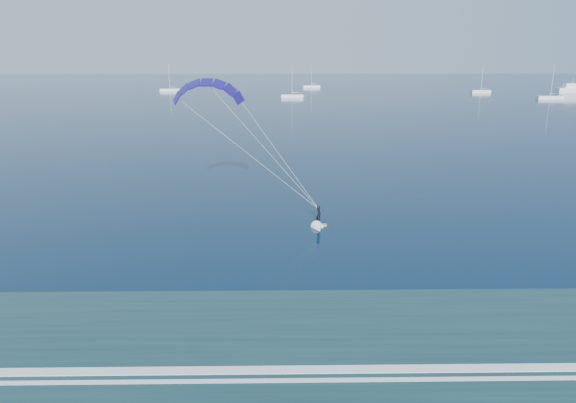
# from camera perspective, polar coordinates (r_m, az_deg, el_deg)

# --- Properties ---
(kitesurfer_rig) EXTENTS (15.15, 4.00, 15.07)m
(kitesurfer_rig) POSITION_cam_1_polar(r_m,az_deg,el_deg) (46.87, -2.97, 6.26)
(kitesurfer_rig) COLOR gold
(kitesurfer_rig) RESTS_ON ground
(motor_yacht) EXTENTS (14.66, 3.91, 6.10)m
(motor_yacht) POSITION_cam_1_polar(r_m,az_deg,el_deg) (260.20, 29.13, 10.85)
(motor_yacht) COLOR white
(motor_yacht) RESTS_ON ground
(sailboat_1) EXTENTS (8.92, 2.40, 12.00)m
(sailboat_1) POSITION_cam_1_polar(r_m,az_deg,el_deg) (244.02, -12.97, 11.99)
(sailboat_1) COLOR white
(sailboat_1) RESTS_ON ground
(sailboat_2) EXTENTS (8.33, 2.40, 11.61)m
(sailboat_2) POSITION_cam_1_polar(r_m,az_deg,el_deg) (202.63, 0.45, 11.65)
(sailboat_2) COLOR white
(sailboat_2) RESTS_ON ground
(sailboat_3) EXTENTS (8.27, 2.40, 11.30)m
(sailboat_3) POSITION_cam_1_polar(r_m,az_deg,el_deg) (264.30, 2.62, 12.65)
(sailboat_3) COLOR white
(sailboat_3) RESTS_ON ground
(sailboat_4) EXTENTS (8.17, 2.40, 11.23)m
(sailboat_4) POSITION_cam_1_polar(r_m,az_deg,el_deg) (243.59, 20.63, 11.39)
(sailboat_4) COLOR white
(sailboat_4) RESTS_ON ground
(sailboat_5) EXTENTS (9.74, 2.40, 13.05)m
(sailboat_5) POSITION_cam_1_polar(r_m,az_deg,el_deg) (219.13, 27.12, 10.27)
(sailboat_5) COLOR white
(sailboat_5) RESTS_ON ground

